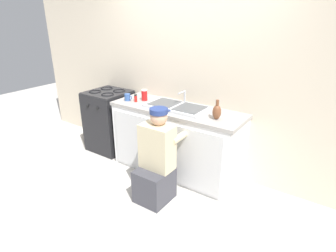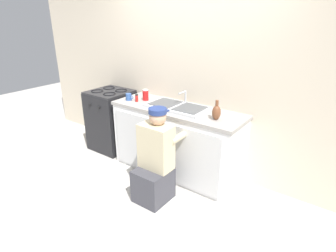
{
  "view_description": "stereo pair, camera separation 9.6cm",
  "coord_description": "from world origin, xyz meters",
  "views": [
    {
      "loc": [
        1.85,
        -2.57,
        2.06
      ],
      "look_at": [
        0.0,
        0.1,
        0.74
      ],
      "focal_mm": 30.0,
      "sensor_mm": 36.0,
      "label": 1
    },
    {
      "loc": [
        1.92,
        -2.52,
        2.06
      ],
      "look_at": [
        0.0,
        0.1,
        0.74
      ],
      "focal_mm": 30.0,
      "sensor_mm": 36.0,
      "label": 2
    }
  ],
  "objects": [
    {
      "name": "ground_plane",
      "position": [
        0.0,
        0.0,
        0.0
      ],
      "size": [
        12.0,
        12.0,
        0.0
      ],
      "primitive_type": "plane",
      "color": "beige"
    },
    {
      "name": "back_wall",
      "position": [
        0.0,
        0.65,
        1.25
      ],
      "size": [
        6.0,
        0.1,
        2.5
      ],
      "primitive_type": "cube",
      "color": "beige",
      "rests_on": "ground_plane"
    },
    {
      "name": "counter_cabinet",
      "position": [
        0.0,
        0.29,
        0.44
      ],
      "size": [
        1.74,
        0.62,
        0.88
      ],
      "color": "white",
      "rests_on": "ground_plane"
    },
    {
      "name": "countertop",
      "position": [
        0.0,
        0.3,
        0.9
      ],
      "size": [
        1.78,
        0.62,
        0.04
      ],
      "primitive_type": "cube",
      "color": "#9E9993",
      "rests_on": "counter_cabinet"
    },
    {
      "name": "sink_double_basin",
      "position": [
        0.0,
        0.3,
        0.94
      ],
      "size": [
        0.8,
        0.44,
        0.19
      ],
      "color": "silver",
      "rests_on": "countertop"
    },
    {
      "name": "stove_range",
      "position": [
        -1.26,
        0.3,
        0.47
      ],
      "size": [
        0.6,
        0.62,
        0.96
      ],
      "color": "black",
      "rests_on": "ground_plane"
    },
    {
      "name": "plumber_person",
      "position": [
        0.15,
        -0.35,
        0.46
      ],
      "size": [
        0.42,
        0.61,
        1.1
      ],
      "color": "#3F3F47",
      "rests_on": "ground_plane"
    },
    {
      "name": "soda_cup_red",
      "position": [
        -0.55,
        0.32,
        1.0
      ],
      "size": [
        0.08,
        0.08,
        0.15
      ],
      "color": "red",
      "rests_on": "countertop"
    },
    {
      "name": "vase_decorative",
      "position": [
        0.59,
        0.21,
        1.01
      ],
      "size": [
        0.1,
        0.1,
        0.23
      ],
      "color": "brown",
      "rests_on": "countertop"
    },
    {
      "name": "spice_bottle_red",
      "position": [
        -0.61,
        0.2,
        0.97
      ],
      "size": [
        0.04,
        0.04,
        0.1
      ],
      "color": "red",
      "rests_on": "countertop"
    },
    {
      "name": "coffee_mug",
      "position": [
        -0.74,
        0.18,
        0.97
      ],
      "size": [
        0.13,
        0.08,
        0.09
      ],
      "color": "#335699",
      "rests_on": "countertop"
    }
  ]
}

